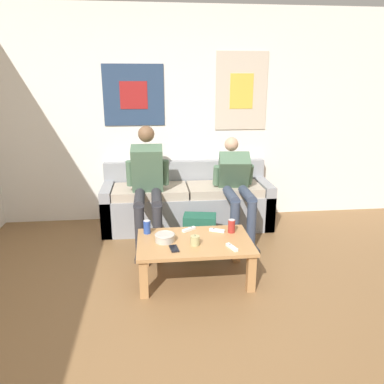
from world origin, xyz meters
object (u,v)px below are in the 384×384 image
backpack (200,232)px  pillar_candle (195,241)px  drink_can_blue (147,227)px  drink_can_red (232,226)px  game_controller_far_center (217,230)px  coffee_table (194,247)px  ceramic_bowl (165,237)px  person_seated_adult (148,181)px  couch (187,203)px  cell_phone (174,249)px  game_controller_near_left (189,229)px  person_seated_teen (236,184)px  game_controller_near_right (232,247)px

backpack → pillar_candle: (-0.13, -0.71, 0.23)m
pillar_candle → drink_can_blue: drink_can_blue is taller
backpack → pillar_candle: pillar_candle is taller
drink_can_blue → drink_can_red: bearing=-4.6°
game_controller_far_center → coffee_table: bearing=-142.3°
pillar_candle → drink_can_blue: size_ratio=0.77×
backpack → drink_can_blue: size_ratio=3.01×
ceramic_bowl → pillar_candle: bearing=-22.3°
game_controller_far_center → drink_can_blue: bearing=177.2°
person_seated_adult → drink_can_red: size_ratio=9.99×
couch → drink_can_blue: (-0.47, -1.07, 0.14)m
coffee_table → cell_phone: 0.25m
couch → game_controller_near_left: 1.05m
drink_can_red → game_controller_near_left: 0.40m
coffee_table → game_controller_near_left: game_controller_near_left is taller
person_seated_adult → person_seated_teen: bearing=1.7°
game_controller_near_left → drink_can_blue: bearing=-176.8°
game_controller_near_left → game_controller_far_center: (0.26, -0.05, 0.00)m
coffee_table → drink_can_blue: (-0.42, 0.21, 0.12)m
person_seated_adult → cell_phone: size_ratio=8.60×
backpack → game_controller_near_left: 0.46m
ceramic_bowl → pillar_candle: (0.25, -0.10, 0.00)m
ceramic_bowl → cell_phone: bearing=-67.1°
backpack → pillar_candle: bearing=-100.5°
person_seated_teen → pillar_candle: (-0.58, -1.03, -0.20)m
person_seated_teen → game_controller_near_right: bearing=-104.0°
person_seated_adult → game_controller_far_center: 1.02m
drink_can_red → couch: bearing=105.2°
ceramic_bowl → game_controller_near_right: size_ratio=1.21×
couch → person_seated_adult: 0.70m
couch → cell_phone: 1.45m
drink_can_red → game_controller_far_center: drink_can_red is taller
coffee_table → person_seated_adult: bearing=114.0°
game_controller_near_right → drink_can_blue: bearing=150.2°
coffee_table → drink_can_blue: bearing=153.1°
pillar_candle → drink_can_red: 0.44m
drink_can_red → game_controller_far_center: bearing=166.4°
game_controller_near_right → cell_phone: bearing=175.2°
game_controller_near_right → pillar_candle: bearing=161.1°
coffee_table → pillar_candle: pillar_candle is taller
couch → game_controller_near_left: size_ratio=14.53×
drink_can_blue → cell_phone: size_ratio=0.86×
cell_phone → coffee_table: bearing=39.0°
couch → backpack: size_ratio=5.35×
ceramic_bowl → game_controller_near_left: bearing=43.4°
couch → pillar_candle: (-0.06, -1.37, 0.12)m
person_seated_teen → game_controller_near_right: 1.19m
coffee_table → cell_phone: cell_phone is taller
person_seated_teen → game_controller_far_center: bearing=-114.3°
person_seated_teen → game_controller_near_left: (-0.60, -0.71, -0.23)m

